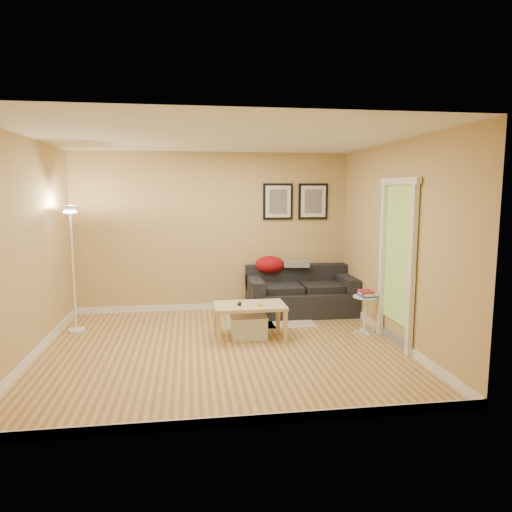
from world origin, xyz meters
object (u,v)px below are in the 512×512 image
storage_bin (249,327)px  floor_lamp (73,273)px  sofa (301,291)px  coffee_table (250,321)px  book_stack (367,293)px  side_table (365,314)px

storage_bin → floor_lamp: floor_lamp is taller
sofa → floor_lamp: 3.45m
coffee_table → book_stack: (1.64, 0.03, 0.33)m
book_stack → floor_lamp: (-4.04, 0.65, 0.28)m
book_stack → floor_lamp: floor_lamp is taller
sofa → coffee_table: size_ratio=1.81×
floor_lamp → book_stack: bearing=-9.2°
sofa → storage_bin: sofa is taller
storage_bin → book_stack: size_ratio=1.89×
sofa → book_stack: sofa is taller
sofa → floor_lamp: bearing=-171.5°
storage_bin → book_stack: (1.65, -0.02, 0.41)m
side_table → book_stack: size_ratio=2.00×
coffee_table → floor_lamp: size_ratio=0.53×
coffee_table → sofa: bearing=46.1°
coffee_table → floor_lamp: bearing=160.0°
sofa → floor_lamp: (-3.38, -0.51, 0.47)m
side_table → floor_lamp: floor_lamp is taller
sofa → book_stack: size_ratio=6.53×
sofa → side_table: bearing=-60.8°
storage_bin → floor_lamp: bearing=165.1°
storage_bin → book_stack: 1.70m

